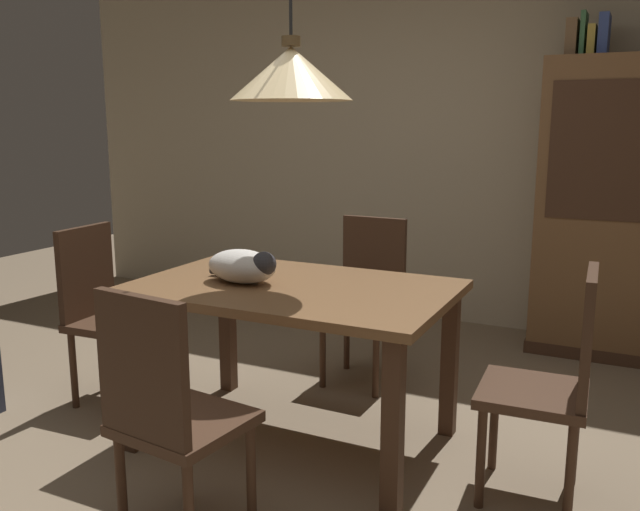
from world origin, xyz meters
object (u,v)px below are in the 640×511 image
(chair_far_back, at_px, (367,292))
(chair_near_front, at_px, (168,409))
(book_yellow_short, at_px, (592,41))
(book_brown_thick, at_px, (573,39))
(cat_sleeping, at_px, (244,266))
(pendant_lamp, at_px, (291,73))
(book_blue_wide, at_px, (604,35))
(chair_right_side, at_px, (555,376))
(dining_table, at_px, (293,307))
(hutch_bookcase, at_px, (632,217))
(chair_left_side, at_px, (103,307))
(book_green_slim, at_px, (584,35))

(chair_far_back, bearing_deg, chair_near_front, -90.35)
(chair_near_front, height_order, book_yellow_short, book_yellow_short)
(chair_near_front, height_order, book_brown_thick, book_brown_thick)
(chair_near_front, xyz_separation_m, cat_sleeping, (-0.21, 0.81, 0.32))
(pendant_lamp, distance_m, book_blue_wide, 2.24)
(chair_near_front, distance_m, chair_right_side, 1.44)
(chair_near_front, relative_size, book_blue_wide, 3.88)
(dining_table, relative_size, book_brown_thick, 5.83)
(chair_far_back, height_order, hutch_bookcase, hutch_bookcase)
(chair_right_side, bearing_deg, hutch_bookcase, 84.43)
(chair_left_side, xyz_separation_m, book_green_slim, (2.09, 1.95, 1.47))
(chair_near_front, xyz_separation_m, book_blue_wide, (1.09, 2.82, 1.46))
(chair_far_back, distance_m, hutch_bookcase, 1.73)
(chair_left_side, distance_m, cat_sleeping, 0.97)
(book_brown_thick, distance_m, book_blue_wide, 0.18)
(chair_right_side, xyz_separation_m, book_yellow_short, (-0.12, 1.94, 1.43))
(hutch_bookcase, xyz_separation_m, book_yellow_short, (-0.31, 0.00, 1.05))
(chair_far_back, bearing_deg, cat_sleeping, -102.98)
(book_yellow_short, xyz_separation_m, book_blue_wide, (0.06, 0.00, 0.03))
(hutch_bookcase, bearing_deg, book_blue_wide, 179.64)
(chair_far_back, bearing_deg, chair_left_side, -142.01)
(hutch_bookcase, bearing_deg, chair_left_side, -141.46)
(chair_far_back, relative_size, book_green_slim, 3.58)
(chair_left_side, xyz_separation_m, hutch_bookcase, (2.45, 1.95, 0.38))
(hutch_bookcase, bearing_deg, dining_table, -124.12)
(book_green_slim, bearing_deg, chair_right_side, -85.06)
(dining_table, bearing_deg, book_green_slim, 63.73)
(chair_near_front, height_order, hutch_bookcase, hutch_bookcase)
(hutch_bookcase, distance_m, book_yellow_short, 1.09)
(chair_right_side, height_order, chair_far_back, same)
(chair_right_side, relative_size, hutch_bookcase, 0.50)
(hutch_bookcase, distance_m, book_brown_thick, 1.15)
(dining_table, relative_size, chair_near_front, 1.51)
(chair_left_side, distance_m, pendant_lamp, 1.61)
(book_brown_thick, height_order, book_yellow_short, book_brown_thick)
(dining_table, distance_m, chair_right_side, 1.14)
(book_yellow_short, bearing_deg, book_blue_wide, 0.00)
(chair_right_side, relative_size, book_yellow_short, 4.65)
(book_green_slim, bearing_deg, dining_table, -116.27)
(chair_near_front, bearing_deg, book_green_slim, 71.05)
(pendant_lamp, relative_size, book_brown_thick, 5.42)
(book_yellow_short, relative_size, book_blue_wide, 0.83)
(pendant_lamp, bearing_deg, book_brown_thick, 65.19)
(chair_far_back, xyz_separation_m, hutch_bookcase, (1.32, 1.07, 0.38))
(chair_far_back, relative_size, hutch_bookcase, 0.50)
(dining_table, height_order, hutch_bookcase, hutch_bookcase)
(dining_table, bearing_deg, book_blue_wide, 61.05)
(chair_left_side, height_order, cat_sleeping, chair_left_side)
(hutch_bookcase, distance_m, book_green_slim, 1.15)
(cat_sleeping, xyz_separation_m, hutch_bookcase, (1.53, 2.01, 0.06))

